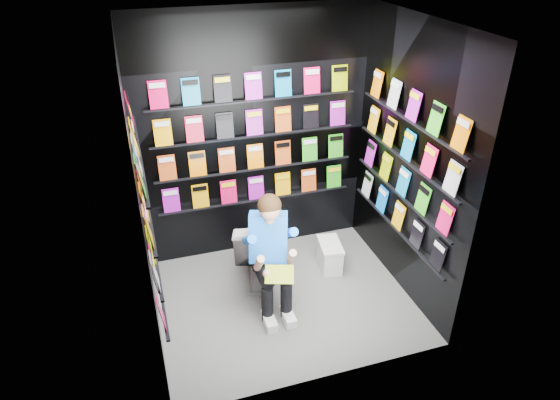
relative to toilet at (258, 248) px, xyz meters
name	(u,v)px	position (x,y,z in m)	size (l,w,h in m)	color
floor	(284,300)	(0.14, -0.41, -0.37)	(2.40, 2.40, 0.00)	slate
ceiling	(285,23)	(0.14, -0.41, 2.23)	(2.40, 2.40, 0.00)	white
wall_back	(254,139)	(0.14, 0.59, 0.93)	(2.40, 0.04, 2.60)	black
wall_front	(329,246)	(0.14, -1.41, 0.93)	(2.40, 0.04, 2.60)	black
wall_left	(140,203)	(-1.06, -0.41, 0.93)	(0.04, 2.00, 2.60)	black
wall_right	(409,164)	(1.34, -0.41, 0.93)	(0.04, 2.00, 2.60)	black
comics_back	(255,140)	(0.14, 0.56, 0.94)	(2.10, 0.06, 1.37)	red
comics_left	(144,202)	(-1.03, -0.41, 0.94)	(0.06, 1.70, 1.37)	red
comics_right	(406,164)	(1.31, -0.41, 0.94)	(0.06, 1.70, 1.37)	red
toilet	(258,248)	(0.00, 0.00, 0.00)	(0.42, 0.75, 0.73)	white
longbox	(330,256)	(0.77, -0.06, -0.23)	(0.20, 0.36, 0.27)	silver
longbox_lid	(330,245)	(0.77, -0.06, -0.08)	(0.22, 0.38, 0.03)	silver
reader	(268,238)	(0.00, -0.38, 0.37)	(0.47, 0.69, 1.27)	blue
held_comic	(279,274)	(0.00, -0.73, 0.21)	(0.25, 0.01, 0.17)	green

